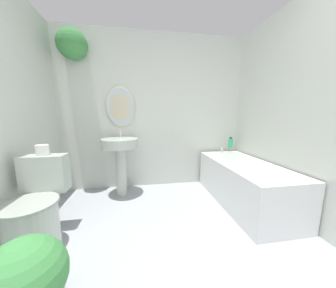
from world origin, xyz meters
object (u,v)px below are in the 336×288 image
Objects in this scene: toilet at (36,212)px; bathtub at (243,182)px; shampoo_bottle at (230,143)px; pedestal_sink at (120,153)px; toilet_paper_roll at (42,150)px; potted_plant at (25,282)px.

toilet reaches higher than bathtub.
pedestal_sink is at bearing -174.86° from shampoo_bottle.
toilet is 2.29m from bathtub.
toilet_paper_roll is at bearing -175.13° from bathtub.
pedestal_sink is 0.95m from toilet_paper_roll.
shampoo_bottle is (0.16, 0.65, 0.42)m from bathtub.
toilet_paper_roll is (-2.41, -0.84, 0.12)m from shampoo_bottle.
bathtub is 2.22m from potted_plant.
shampoo_bottle is 2.55m from toilet_paper_roll.
toilet is 1.47× the size of potted_plant.
shampoo_bottle reaches higher than toilet.
bathtub is at bearing 29.21° from potted_plant.
toilet_paper_roll is (-0.32, 0.89, 0.52)m from potted_plant.
toilet_paper_roll reaches higher than toilet.
shampoo_bottle is 1.59× the size of toilet_paper_roll.
potted_plant is at bearing -70.43° from toilet_paper_roll.
pedestal_sink reaches higher than toilet.
bathtub is at bearing -103.67° from shampoo_bottle.
shampoo_bottle is at bearing 76.33° from bathtub.
toilet_paper_roll is at bearing 109.57° from potted_plant.
pedestal_sink is 5.33× the size of shampoo_bottle.
potted_plant is at bearing -140.40° from shampoo_bottle.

